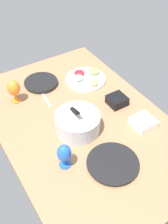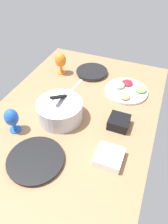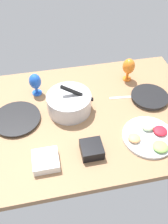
{
  "view_description": "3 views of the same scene",
  "coord_description": "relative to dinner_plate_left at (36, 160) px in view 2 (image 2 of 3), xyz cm",
  "views": [
    {
      "loc": [
        -110.07,
        66.99,
        128.66
      ],
      "look_at": [
        1.82,
        -3.15,
        5.06
      ],
      "focal_mm": 44.25,
      "sensor_mm": 36.0,
      "label": 1
    },
    {
      "loc": [
        -87.05,
        -42.92,
        92.95
      ],
      "look_at": [
        -0.06,
        -7.89,
        5.06
      ],
      "focal_mm": 33.24,
      "sensor_mm": 36.0,
      "label": 2
    },
    {
      "loc": [
        -18.74,
        -106.54,
        114.67
      ],
      "look_at": [
        2.53,
        -2.93,
        5.06
      ],
      "focal_mm": 39.31,
      "sensor_mm": 36.0,
      "label": 3
    }
  ],
  "objects": [
    {
      "name": "ground_plane",
      "position": [
        39.32,
        -3.46,
        -3.12
      ],
      "size": [
        160.0,
        104.0,
        4.0
      ],
      "primitive_type": "cube",
      "color": "#99704C"
    },
    {
      "name": "square_bowl_white",
      "position": [
        15.06,
        -35.2,
        1.61
      ],
      "size": [
        14.0,
        14.0,
        4.9
      ],
      "color": "white",
      "rests_on": "ground_plane"
    },
    {
      "name": "mixing_bowl",
      "position": [
        34.01,
        2.63,
        5.44
      ],
      "size": [
        29.4,
        28.3,
        19.13
      ],
      "color": "silver",
      "rests_on": "ground_plane"
    },
    {
      "name": "fruit_platter",
      "position": [
        76.08,
        -30.26,
        0.48
      ],
      "size": [
        30.98,
        30.98,
        5.46
      ],
      "color": "silver",
      "rests_on": "ground_plane"
    },
    {
      "name": "square_bowl_black",
      "position": [
        40.61,
        -33.46,
        2.44
      ],
      "size": [
        12.08,
        12.08,
        6.4
      ],
      "color": "black",
      "rests_on": "ground_plane"
    },
    {
      "name": "dinner_plate_right",
      "position": [
        89.3,
        1.88,
        0.39
      ],
      "size": [
        25.35,
        25.35,
        2.89
      ],
      "color": "#4C4C51",
      "rests_on": "ground_plane"
    },
    {
      "name": "fork_by_right_plate",
      "position": [
        71.55,
        6.71,
        -0.82
      ],
      "size": [
        18.09,
        3.6,
        0.6
      ],
      "primitive_type": "cube",
      "rotation": [
        0.0,
        0.0,
        -0.1
      ],
      "color": "silver",
      "rests_on": "ground_plane"
    },
    {
      "name": "hurricane_glass_blue",
      "position": [
        14.27,
        22.96,
        8.82
      ],
      "size": [
        8.15,
        8.15,
        16.23
      ],
      "color": "blue",
      "rests_on": "ground_plane"
    },
    {
      "name": "hurricane_glass_orange",
      "position": [
        80.93,
        25.32,
        10.03
      ],
      "size": [
        8.81,
        8.81,
        17.56
      ],
      "color": "orange",
      "rests_on": "ground_plane"
    },
    {
      "name": "dinner_plate_left",
      "position": [
        0.0,
        0.0,
        0.0
      ],
      "size": [
        29.94,
        29.94,
        2.15
      ],
      "color": "#4C4C51",
      "rests_on": "ground_plane"
    }
  ]
}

